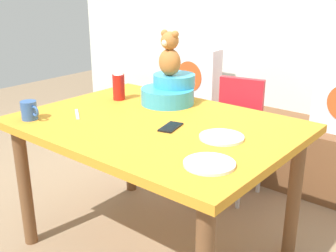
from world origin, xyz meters
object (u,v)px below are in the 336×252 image
(coffee_mug, at_px, (29,110))
(dinner_plate_near, at_px, (222,137))
(dinner_plate_far, at_px, (209,164))
(ketchup_bottle, at_px, (119,85))
(highchair, at_px, (234,122))
(infant_seat_teal, at_px, (170,91))
(teddy_bear, at_px, (170,54))
(dining_table, at_px, (155,139))
(pillow_floral_left, at_px, (194,75))
(cell_phone, at_px, (171,127))

(coffee_mug, bearing_deg, dinner_plate_near, 23.41)
(dinner_plate_far, bearing_deg, coffee_mug, -173.44)
(ketchup_bottle, distance_m, dinner_plate_far, 1.03)
(highchair, relative_size, dinner_plate_far, 3.95)
(ketchup_bottle, xyz_separation_m, coffee_mug, (-0.08, -0.55, -0.04))
(infant_seat_teal, bearing_deg, teddy_bear, -90.00)
(infant_seat_teal, relative_size, dinner_plate_far, 1.65)
(dining_table, xyz_separation_m, highchair, (-0.01, 0.81, -0.12))
(pillow_floral_left, xyz_separation_m, infant_seat_teal, (0.49, -0.92, 0.13))
(dinner_plate_near, bearing_deg, infant_seat_teal, 151.23)
(pillow_floral_left, xyz_separation_m, dining_table, (0.65, -1.23, -0.03))
(teddy_bear, xyz_separation_m, cell_phone, (0.27, -0.33, -0.27))
(dining_table, bearing_deg, pillow_floral_left, 117.76)
(highchair, height_order, cell_phone, highchair)
(pillow_floral_left, relative_size, coffee_mug, 3.67)
(cell_phone, bearing_deg, ketchup_bottle, 146.56)
(highchair, bearing_deg, coffee_mug, -112.79)
(coffee_mug, relative_size, cell_phone, 0.83)
(pillow_floral_left, xyz_separation_m, cell_phone, (0.76, -1.25, 0.06))
(dinner_plate_near, xyz_separation_m, cell_phone, (-0.26, -0.03, -0.00))
(coffee_mug, height_order, dinner_plate_far, coffee_mug)
(dinner_plate_near, bearing_deg, highchair, 116.22)
(pillow_floral_left, bearing_deg, dinner_plate_near, -49.83)
(dining_table, height_order, teddy_bear, teddy_bear)
(cell_phone, bearing_deg, dinner_plate_far, -45.72)
(teddy_bear, xyz_separation_m, ketchup_bottle, (-0.28, -0.13, -0.19))
(highchair, bearing_deg, ketchup_bottle, -123.23)
(highchair, bearing_deg, dinner_plate_far, -64.52)
(pillow_floral_left, height_order, ketchup_bottle, ketchup_bottle)
(coffee_mug, bearing_deg, highchair, 67.21)
(teddy_bear, xyz_separation_m, coffee_mug, (-0.35, -0.68, -0.23))
(dinner_plate_near, height_order, cell_phone, dinner_plate_near)
(dinner_plate_far, bearing_deg, cell_phone, 148.15)
(dining_table, distance_m, ketchup_bottle, 0.50)
(teddy_bear, bearing_deg, cell_phone, -50.19)
(pillow_floral_left, relative_size, dining_table, 0.32)
(infant_seat_teal, distance_m, dinner_plate_far, 0.86)
(dinner_plate_far, bearing_deg, teddy_bear, 139.16)
(dining_table, xyz_separation_m, infant_seat_teal, (-0.16, 0.31, 0.17))
(dinner_plate_near, relative_size, dinner_plate_far, 1.00)
(infant_seat_teal, relative_size, coffee_mug, 2.75)
(ketchup_bottle, xyz_separation_m, dinner_plate_far, (0.93, -0.43, -0.08))
(infant_seat_teal, relative_size, cell_phone, 2.29)
(dining_table, height_order, dinner_plate_near, dinner_plate_near)
(teddy_bear, height_order, coffee_mug, teddy_bear)
(infant_seat_teal, relative_size, teddy_bear, 1.32)
(highchair, bearing_deg, dining_table, -89.01)
(coffee_mug, distance_m, cell_phone, 0.72)
(dinner_plate_near, relative_size, cell_phone, 1.39)
(cell_phone, bearing_deg, highchair, 85.07)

